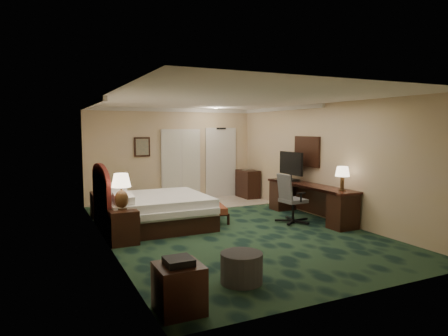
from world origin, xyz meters
name	(u,v)px	position (x,y,z in m)	size (l,w,h in m)	color
floor	(228,229)	(0.00, 0.00, 0.00)	(5.00, 7.50, 0.00)	black
ceiling	(229,100)	(0.00, 0.00, 2.70)	(5.00, 7.50, 0.00)	white
wall_back	(172,155)	(0.00, 3.75, 1.35)	(5.00, 0.00, 2.70)	tan
wall_front	(361,190)	(0.00, -3.75, 1.35)	(5.00, 0.00, 2.70)	tan
wall_left	(105,171)	(-2.50, 0.00, 1.35)	(0.00, 7.50, 2.70)	tan
wall_right	(324,161)	(2.50, 0.00, 1.35)	(0.00, 7.50, 2.70)	tan
crown_molding	(229,102)	(0.00, 0.00, 2.65)	(5.00, 7.50, 0.10)	silver
tile_patch	(212,202)	(0.90, 2.90, 0.01)	(3.20, 1.70, 0.01)	#BEAD96
headboard	(101,197)	(-2.44, 1.00, 0.70)	(0.12, 2.00, 1.40)	#511913
entry_door	(221,163)	(1.55, 3.72, 1.05)	(1.02, 0.06, 2.18)	silver
closet_doors	(181,165)	(0.25, 3.71, 1.05)	(1.20, 0.06, 2.10)	#B9B7B3
wall_art	(142,147)	(-0.90, 3.71, 1.60)	(0.45, 0.06, 0.55)	#54645E
wall_mirror	(307,151)	(2.46, 0.60, 1.55)	(0.05, 0.95, 0.75)	white
bed	(156,211)	(-1.33, 0.83, 0.34)	(2.13, 1.98, 0.68)	white
nightstand_near	(123,226)	(-2.23, -0.12, 0.31)	(0.50, 0.58, 0.63)	black
nightstand_far	(102,205)	(-2.24, 2.34, 0.30)	(0.48, 0.55, 0.59)	black
lamp_near	(121,191)	(-2.23, -0.08, 0.96)	(0.35, 0.35, 0.67)	black
lamp_far	(101,181)	(-2.26, 2.28, 0.88)	(0.31, 0.31, 0.58)	black
bed_bench	(213,212)	(0.01, 0.81, 0.19)	(0.40, 1.15, 0.39)	maroon
ottoman	(242,268)	(-1.14, -2.75, 0.21)	(0.58, 0.58, 0.42)	#313131
side_table	(179,288)	(-2.21, -3.22, 0.28)	(0.52, 0.52, 0.56)	black
desk	(309,201)	(2.18, 0.10, 0.40)	(0.60, 2.77, 0.80)	black
tv	(291,166)	(2.16, 0.85, 1.17)	(0.08, 0.94, 0.73)	black
desk_lamp	(342,178)	(2.20, -0.97, 1.06)	(0.30, 0.30, 0.53)	black
desk_chair	(293,198)	(1.56, -0.13, 0.56)	(0.65, 0.61, 1.11)	#545559
minibar	(248,184)	(2.23, 3.20, 0.42)	(0.45, 0.81, 0.85)	black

